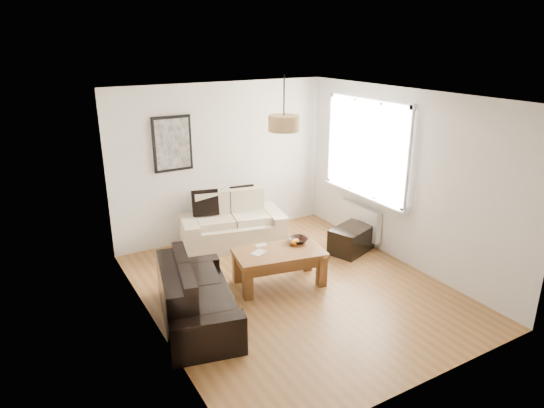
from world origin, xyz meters
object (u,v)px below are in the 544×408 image
loveseat_cream (232,221)px  ottoman (351,239)px  sofa_leather (197,295)px  coffee_table (279,267)px

loveseat_cream → ottoman: bearing=-26.5°
sofa_leather → ottoman: (2.88, 0.65, -0.16)m
sofa_leather → ottoman: sofa_leather is taller
loveseat_cream → sofa_leather: size_ratio=0.99×
sofa_leather → coffee_table: 1.37m
loveseat_cream → coffee_table: 1.56m
coffee_table → ottoman: bearing=12.1°
loveseat_cream → sofa_leather: 2.30m
loveseat_cream → coffee_table: bearing=-78.9°
coffee_table → sofa_leather: bearing=-166.7°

